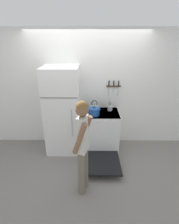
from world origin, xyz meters
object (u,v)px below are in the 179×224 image
at_px(refrigerator, 63,111).
at_px(dutch_oven_pot, 94,112).
at_px(tea_kettle, 94,107).
at_px(person, 83,144).
at_px(stove_range, 101,132).
at_px(utensil_jar, 110,108).

height_order(refrigerator, dutch_oven_pot, refrigerator).
distance_m(refrigerator, dutch_oven_pot, 0.67).
bearing_deg(tea_kettle, person, -98.59).
bearing_deg(dutch_oven_pot, person, -99.84).
distance_m(stove_range, person, 1.29).
bearing_deg(refrigerator, person, -68.14).
relative_size(dutch_oven_pot, tea_kettle, 1.18).
distance_m(refrigerator, person, 1.27).
bearing_deg(utensil_jar, refrigerator, -171.95).
bearing_deg(person, dutch_oven_pot, 6.58).
distance_m(utensil_jar, person, 1.42).
bearing_deg(refrigerator, utensil_jar, 8.05).
bearing_deg(tea_kettle, utensil_jar, 1.05).
relative_size(refrigerator, tea_kettle, 7.99).
distance_m(stove_range, tea_kettle, 0.56).
distance_m(dutch_oven_pot, person, 1.09).
relative_size(stove_range, utensil_jar, 5.02).
bearing_deg(stove_range, utensil_jar, 42.35).
distance_m(stove_range, utensil_jar, 0.56).
relative_size(refrigerator, stove_range, 1.40).
height_order(dutch_oven_pot, person, person).
bearing_deg(dutch_oven_pot, utensil_jar, 35.75).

